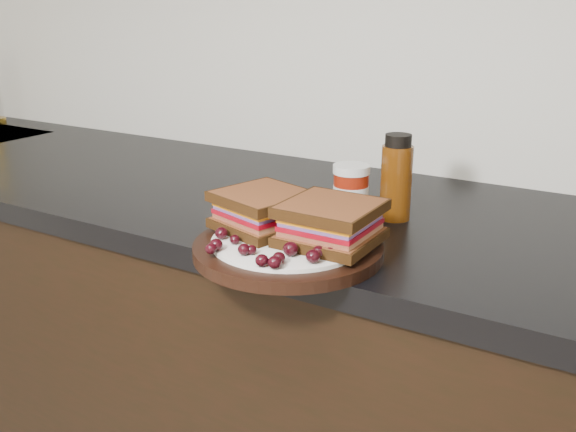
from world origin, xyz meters
name	(u,v)px	position (x,y,z in m)	size (l,w,h in m)	color
base_cabinets	(246,393)	(0.00, 1.70, 0.43)	(3.96, 0.58, 0.86)	black
countertop	(242,199)	(0.00, 1.70, 0.88)	(3.98, 0.60, 0.04)	black
plate	(288,249)	(0.26, 1.45, 0.91)	(0.28, 0.28, 0.02)	black
sandwich_left	(263,210)	(0.20, 1.48, 0.95)	(0.13, 0.13, 0.06)	brown
sandwich_right	(331,223)	(0.32, 1.48, 0.95)	(0.13, 0.13, 0.06)	brown
grape_0	(221,233)	(0.17, 1.40, 0.93)	(0.02, 0.02, 0.02)	black
grape_1	(235,239)	(0.20, 1.40, 0.93)	(0.02, 0.02, 0.01)	black
grape_2	(216,245)	(0.19, 1.36, 0.93)	(0.02, 0.02, 0.02)	black
grape_3	(211,249)	(0.20, 1.35, 0.93)	(0.02, 0.02, 0.02)	black
grape_4	(244,249)	(0.24, 1.37, 0.93)	(0.02, 0.02, 0.02)	black
grape_5	(251,250)	(0.24, 1.38, 0.93)	(0.01, 0.01, 0.01)	black
grape_6	(262,260)	(0.28, 1.35, 0.93)	(0.02, 0.02, 0.02)	black
grape_7	(275,262)	(0.30, 1.35, 0.93)	(0.02, 0.02, 0.02)	black
grape_8	(279,258)	(0.29, 1.37, 0.93)	(0.02, 0.02, 0.02)	black
grape_9	(291,249)	(0.29, 1.40, 0.93)	(0.02, 0.02, 0.02)	black
grape_10	(313,256)	(0.33, 1.39, 0.93)	(0.02, 0.02, 0.02)	black
grape_11	(319,252)	(0.33, 1.41, 0.93)	(0.02, 0.02, 0.02)	black
grape_12	(331,253)	(0.35, 1.42, 0.93)	(0.02, 0.02, 0.02)	black
grape_13	(344,246)	(0.35, 1.45, 0.93)	(0.02, 0.02, 0.02)	black
grape_14	(346,238)	(0.34, 1.48, 0.93)	(0.02, 0.02, 0.02)	black
grape_15	(328,239)	(0.32, 1.47, 0.93)	(0.02, 0.02, 0.02)	black
grape_16	(285,221)	(0.22, 1.51, 0.93)	(0.02, 0.02, 0.01)	black
grape_17	(273,221)	(0.21, 1.49, 0.93)	(0.02, 0.02, 0.02)	black
grape_18	(261,216)	(0.18, 1.50, 0.93)	(0.02, 0.02, 0.02)	black
grape_19	(251,220)	(0.17, 1.48, 0.93)	(0.02, 0.02, 0.02)	black
grape_20	(256,228)	(0.20, 1.45, 0.93)	(0.02, 0.02, 0.02)	black
grape_21	(248,231)	(0.20, 1.44, 0.93)	(0.02, 0.02, 0.01)	black
grape_22	(269,225)	(0.21, 1.47, 0.93)	(0.02, 0.02, 0.02)	black
grape_23	(259,219)	(0.18, 1.49, 0.93)	(0.02, 0.02, 0.02)	black
grape_24	(248,222)	(0.18, 1.47, 0.93)	(0.02, 0.02, 0.02)	black
condiment_jar	(351,191)	(0.26, 1.66, 0.95)	(0.06, 0.06, 0.09)	maroon
oil_bottle	(396,177)	(0.33, 1.69, 0.97)	(0.05, 0.05, 0.15)	#4F2607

